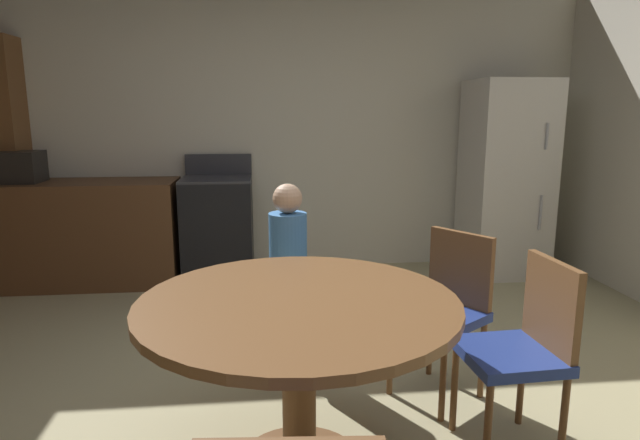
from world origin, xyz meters
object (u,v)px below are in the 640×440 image
Objects in this scene: microwave at (13,167)px; chair_east at (524,343)px; chair_northeast at (446,303)px; oven_range at (218,228)px; dining_table at (299,335)px; refrigerator at (505,179)px; person_child at (288,270)px.

chair_east is (3.20, -2.65, -0.53)m from microwave.
microwave is 3.74m from chair_northeast.
oven_range is 0.85× the size of dining_table.
refrigerator is at bearing -1.18° from oven_range.
refrigerator is at bearing 52.17° from dining_table.
refrigerator reaches higher than oven_range.
refrigerator is at bearing -115.73° from chair_east.
dining_table is (0.54, -2.71, 0.14)m from oven_range.
dining_table is (2.20, -2.71, -0.42)m from microwave.
oven_range is 1.26× the size of chair_northeast.
person_child is at bearing 89.72° from dining_table.
chair_northeast is at bearing -57.77° from oven_range.
chair_northeast is (0.81, 0.57, -0.11)m from dining_table.
microwave reaches higher than chair_northeast.
chair_east is 0.80× the size of person_child.
microwave is 2.83m from person_child.
chair_northeast is at bearing 62.55° from person_child.
oven_range is 3.06m from chair_east.
refrigerator reaches higher than dining_table.
person_child is at bearing -141.09° from refrigerator.
microwave is 3.52m from dining_table.
oven_range is at bearing 0.12° from microwave.
dining_table is at bearing 0.00° from chair_east.
person_child is (-0.99, 0.94, 0.08)m from chair_east.
chair_east is 1.00× the size of chair_northeast.
chair_east is at bearing 46.75° from person_child.
chair_northeast reaches higher than dining_table.
person_child is at bearing -72.51° from oven_range.
dining_table is at bearing -50.86° from microwave.
microwave is at bearing -70.34° from chair_northeast.
chair_east and chair_northeast have the same top height.
chair_east is (-1.07, -2.60, -0.38)m from refrigerator.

